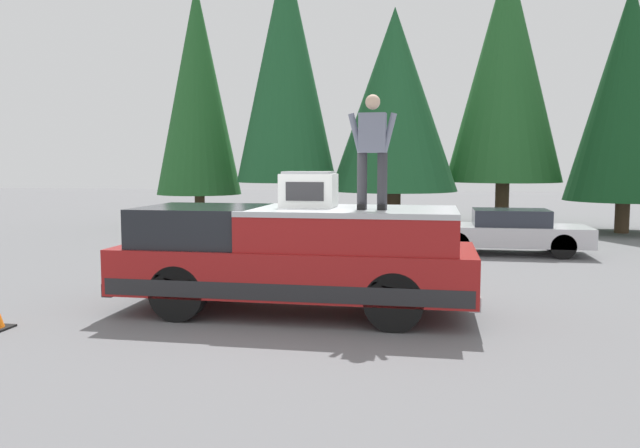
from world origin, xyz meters
name	(u,v)px	position (x,y,z in m)	size (l,w,h in m)	color
ground_plane	(281,313)	(0.00, 0.00, 0.00)	(90.00, 90.00, 0.00)	slate
pickup_truck	(296,257)	(0.16, -0.21, 0.87)	(2.01, 5.54, 1.65)	maroon
compressor_unit	(309,190)	(0.29, -0.39, 1.93)	(0.65, 0.84, 0.56)	silver
person_on_truck_bed	(372,149)	(-0.04, -1.42, 2.55)	(0.29, 0.72, 1.69)	#333338
parked_car_silver	(507,232)	(7.38, -4.22, 0.58)	(1.64, 4.10, 1.16)	silver
conifer_far_left	(628,92)	(13.18, -8.62, 4.70)	(3.87, 3.87, 8.32)	#4C3826
conifer_left	(506,69)	(15.02, -4.88, 5.83)	(4.26, 4.26, 10.04)	#4C3826
conifer_center_left	(394,100)	(13.76, -0.86, 4.63)	(4.65, 4.65, 7.95)	#4C3826
conifer_center_right	(286,66)	(13.27, 3.05, 5.88)	(3.69, 3.69, 10.13)	#4C3826
conifer_right	(198,89)	(14.13, 6.81, 5.23)	(3.30, 3.30, 9.35)	#4C3826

